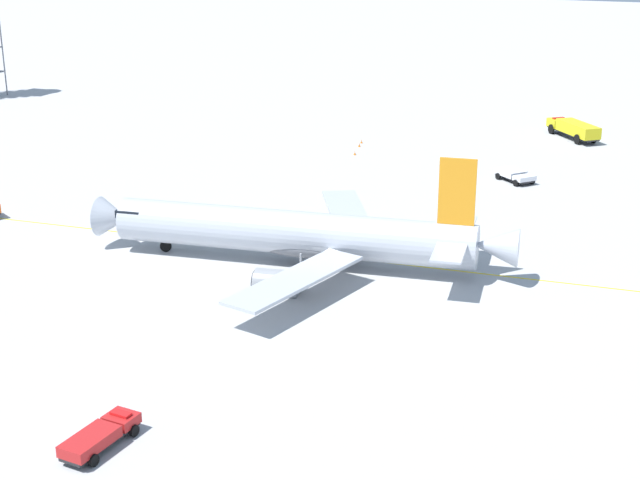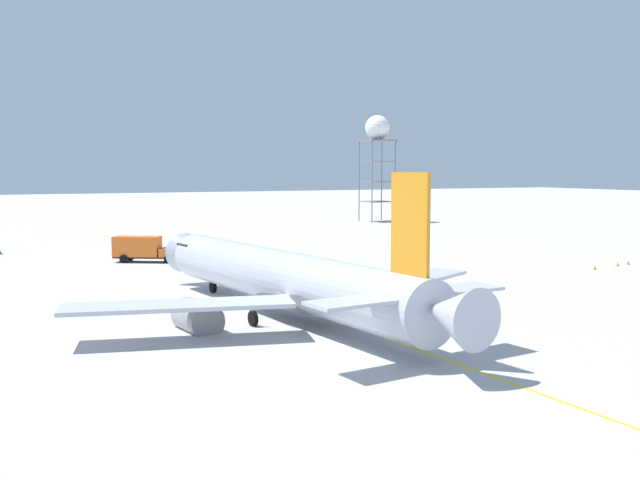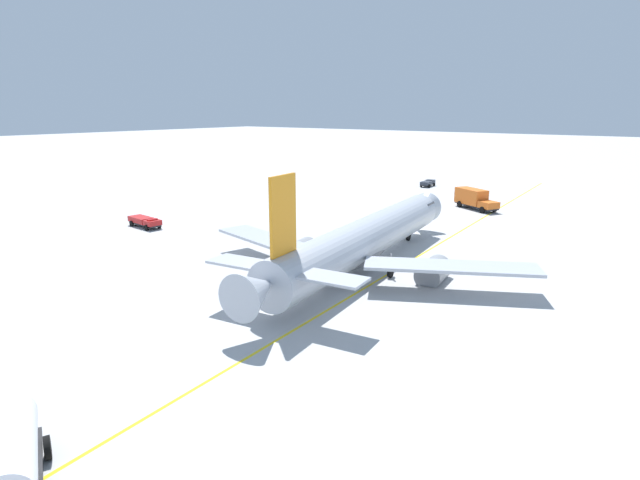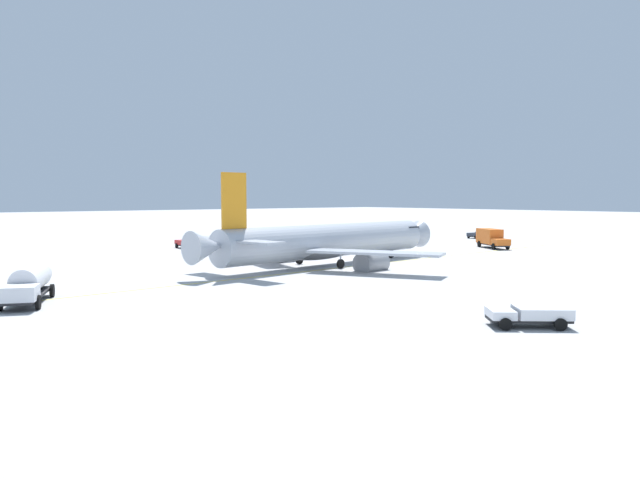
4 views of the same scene
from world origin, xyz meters
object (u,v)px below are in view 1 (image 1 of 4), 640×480
at_px(airliner_main, 298,235).
at_px(ops_pickup_truck, 100,436).
at_px(fire_tender_truck, 574,128).
at_px(safety_cone_near, 355,153).
at_px(safety_cone_mid, 359,145).
at_px(pushback_tug_truck, 514,175).
at_px(safety_cone_far, 361,141).

height_order(airliner_main, ops_pickup_truck, airliner_main).
relative_size(fire_tender_truck, safety_cone_near, 17.78).
relative_size(safety_cone_near, safety_cone_mid, 1.00).
height_order(ops_pickup_truck, safety_cone_mid, ops_pickup_truck).
relative_size(airliner_main, pushback_tug_truck, 7.28).
height_order(safety_cone_near, safety_cone_far, same).
distance_m(safety_cone_near, safety_cone_mid, 4.71).
bearing_deg(ops_pickup_truck, fire_tender_truck, -3.38).
bearing_deg(airliner_main, safety_cone_far, -84.46).
distance_m(pushback_tug_truck, fire_tender_truck, 26.16).
xyz_separation_m(fire_tender_truck, safety_cone_far, (-13.80, 27.39, -1.26)).
bearing_deg(pushback_tug_truck, ops_pickup_truck, -58.29).
bearing_deg(pushback_tug_truck, fire_tender_truck, 123.50).
distance_m(airliner_main, safety_cone_near, 42.16).
bearing_deg(safety_cone_mid, safety_cone_far, 11.96).
bearing_deg(safety_cone_far, ops_pickup_truck, -171.71).
xyz_separation_m(pushback_tug_truck, safety_cone_near, (5.24, 22.32, -0.53)).
distance_m(pushback_tug_truck, safety_cone_mid, 25.29).
xyz_separation_m(safety_cone_near, safety_cone_mid, (4.61, 0.98, 0.00)).
xyz_separation_m(pushback_tug_truck, fire_tender_truck, (25.90, -3.62, 0.73)).
bearing_deg(airliner_main, fire_tender_truck, -112.15).
bearing_deg(safety_cone_far, safety_cone_mid, -168.04).
bearing_deg(ops_pickup_truck, safety_cone_far, 14.17).
bearing_deg(safety_cone_near, safety_cone_far, 11.96).
xyz_separation_m(safety_cone_near, safety_cone_far, (6.86, 1.45, 0.00)).
distance_m(airliner_main, safety_cone_mid, 46.87).
xyz_separation_m(ops_pickup_truck, safety_cone_far, (81.45, 11.86, -0.53)).
xyz_separation_m(airliner_main, safety_cone_far, (47.93, 10.65, -2.51)).
bearing_deg(ops_pickup_truck, pushback_tug_truck, -3.86).
relative_size(airliner_main, fire_tender_truck, 4.07).
distance_m(fire_tender_truck, safety_cone_far, 30.69).
bearing_deg(safety_cone_mid, fire_tender_truck, -59.19).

